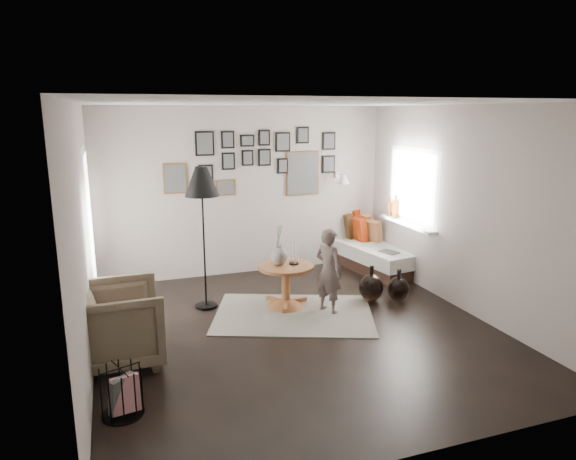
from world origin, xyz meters
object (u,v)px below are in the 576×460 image
object	(u,v)px
daybed	(370,250)
child	(329,271)
floor_lamp	(202,187)
magazine_basket	(122,392)
demijohn_large	(371,287)
vase	(279,253)
demijohn_small	(398,289)
armchair	(117,324)
pedestal_table	(286,288)

from	to	relation	value
daybed	child	xyz separation A→B (m)	(-1.43, -1.57, 0.27)
floor_lamp	daybed	bearing A→B (deg)	17.24
magazine_basket	child	xyz separation A→B (m)	(2.57, 1.54, 0.34)
daybed	demijohn_large	distance (m)	1.59
magazine_basket	child	bearing A→B (deg)	30.98
vase	daybed	bearing A→B (deg)	31.70
daybed	demijohn_small	distance (m)	1.58
floor_lamp	magazine_basket	bearing A→B (deg)	-116.69
daybed	demijohn_large	xyz separation A→B (m)	(-0.73, -1.41, -0.09)
armchair	floor_lamp	world-z (taller)	floor_lamp
daybed	vase	bearing A→B (deg)	-158.24
pedestal_table	floor_lamp	distance (m)	1.69
floor_lamp	demijohn_large	bearing A→B (deg)	-13.51
floor_lamp	child	distance (m)	1.91
vase	child	bearing A→B (deg)	-33.41
child	armchair	bearing A→B (deg)	73.60
armchair	daybed	bearing A→B (deg)	-63.24
floor_lamp	child	world-z (taller)	floor_lamp
demijohn_large	pedestal_table	bearing A→B (deg)	171.47
daybed	demijohn_small	xyz separation A→B (m)	(-0.38, -1.53, -0.11)
floor_lamp	demijohn_large	xyz separation A→B (m)	(2.15, -0.52, -1.40)
armchair	magazine_basket	size ratio (longest dim) A/B	2.06
vase	magazine_basket	size ratio (longest dim) A/B	1.19
pedestal_table	demijohn_large	world-z (taller)	pedestal_table
pedestal_table	floor_lamp	world-z (taller)	floor_lamp
pedestal_table	child	world-z (taller)	child
demijohn_small	child	xyz separation A→B (m)	(-1.05, -0.04, 0.38)
vase	child	xyz separation A→B (m)	(0.54, -0.36, -0.19)
daybed	armchair	bearing A→B (deg)	-162.04
floor_lamp	magazine_basket	xyz separation A→B (m)	(-1.12, -2.22, -1.38)
demijohn_large	daybed	bearing A→B (deg)	62.59
pedestal_table	demijohn_small	xyz separation A→B (m)	(1.51, -0.29, -0.10)
floor_lamp	demijohn_small	distance (m)	2.95
daybed	armchair	world-z (taller)	daybed
demijohn_large	demijohn_small	size ratio (longest dim) A/B	1.10
floor_lamp	pedestal_table	bearing A→B (deg)	-19.07
demijohn_large	child	xyz separation A→B (m)	(-0.70, -0.16, 0.36)
demijohn_small	child	world-z (taller)	child
floor_lamp	demijohn_large	distance (m)	2.62
magazine_basket	demijohn_small	bearing A→B (deg)	23.62
pedestal_table	daybed	xyz separation A→B (m)	(1.89, 1.24, 0.02)
armchair	demijohn_small	bearing A→B (deg)	-81.93
demijohn_small	child	size ratio (longest dim) A/B	0.41
child	floor_lamp	bearing A→B (deg)	36.56
vase	magazine_basket	bearing A→B (deg)	-136.92
pedestal_table	vase	world-z (taller)	vase
daybed	floor_lamp	distance (m)	3.29
daybed	magazine_basket	xyz separation A→B (m)	(-4.00, -3.11, -0.07)
vase	floor_lamp	world-z (taller)	floor_lamp
armchair	floor_lamp	bearing A→B (deg)	-43.55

